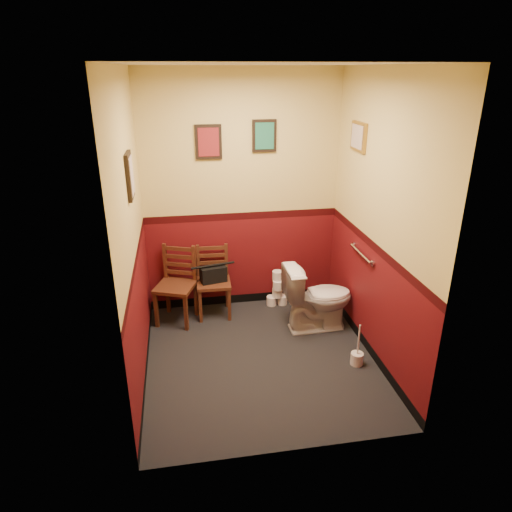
# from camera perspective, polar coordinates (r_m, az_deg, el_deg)

# --- Properties ---
(floor) EXTENTS (2.20, 2.40, 0.00)m
(floor) POSITION_cam_1_polar(r_m,az_deg,el_deg) (4.64, 0.53, -12.67)
(floor) COLOR black
(floor) RESTS_ON ground
(ceiling) EXTENTS (2.20, 2.40, 0.00)m
(ceiling) POSITION_cam_1_polar(r_m,az_deg,el_deg) (3.80, 0.69, 22.88)
(ceiling) COLOR silver
(ceiling) RESTS_ON ground
(wall_back) EXTENTS (2.20, 0.00, 2.70)m
(wall_back) POSITION_cam_1_polar(r_m,az_deg,el_deg) (5.16, -1.80, 7.58)
(wall_back) COLOR #550D11
(wall_back) RESTS_ON ground
(wall_front) EXTENTS (2.20, 0.00, 2.70)m
(wall_front) POSITION_cam_1_polar(r_m,az_deg,el_deg) (2.94, 4.79, -4.30)
(wall_front) COLOR #550D11
(wall_front) RESTS_ON ground
(wall_left) EXTENTS (0.00, 2.40, 2.70)m
(wall_left) POSITION_cam_1_polar(r_m,az_deg,el_deg) (3.99, -15.17, 2.29)
(wall_left) COLOR #550D11
(wall_left) RESTS_ON ground
(wall_right) EXTENTS (0.00, 2.40, 2.70)m
(wall_right) POSITION_cam_1_polar(r_m,az_deg,el_deg) (4.35, 15.06, 3.96)
(wall_right) COLOR #550D11
(wall_right) RESTS_ON ground
(grab_bar) EXTENTS (0.05, 0.56, 0.06)m
(grab_bar) POSITION_cam_1_polar(r_m,az_deg,el_deg) (4.68, 13.01, 0.28)
(grab_bar) COLOR silver
(grab_bar) RESTS_ON wall_right
(framed_print_back_a) EXTENTS (0.28, 0.04, 0.36)m
(framed_print_back_a) POSITION_cam_1_polar(r_m,az_deg,el_deg) (4.98, -5.96, 14.00)
(framed_print_back_a) COLOR black
(framed_print_back_a) RESTS_ON wall_back
(framed_print_back_b) EXTENTS (0.26, 0.04, 0.34)m
(framed_print_back_b) POSITION_cam_1_polar(r_m,az_deg,el_deg) (5.05, 1.05, 14.79)
(framed_print_back_b) COLOR black
(framed_print_back_b) RESTS_ON wall_back
(framed_print_left) EXTENTS (0.04, 0.30, 0.38)m
(framed_print_left) POSITION_cam_1_polar(r_m,az_deg,el_deg) (3.94, -15.49, 9.64)
(framed_print_left) COLOR black
(framed_print_left) RESTS_ON wall_left
(framed_print_right) EXTENTS (0.04, 0.34, 0.28)m
(framed_print_right) POSITION_cam_1_polar(r_m,az_deg,el_deg) (4.72, 12.68, 14.36)
(framed_print_right) COLOR olive
(framed_print_right) RESTS_ON wall_right
(toilet) EXTENTS (0.76, 0.44, 0.73)m
(toilet) POSITION_cam_1_polar(r_m,az_deg,el_deg) (5.01, 7.73, -5.19)
(toilet) COLOR white
(toilet) RESTS_ON floor
(toilet_brush) EXTENTS (0.12, 0.12, 0.44)m
(toilet_brush) POSITION_cam_1_polar(r_m,az_deg,el_deg) (4.63, 12.50, -12.32)
(toilet_brush) COLOR silver
(toilet_brush) RESTS_ON floor
(chair_left) EXTENTS (0.52, 0.52, 0.86)m
(chair_left) POSITION_cam_1_polar(r_m,az_deg,el_deg) (5.17, -9.90, -3.59)
(chair_left) COLOR #482315
(chair_left) RESTS_ON floor
(chair_right) EXTENTS (0.39, 0.39, 0.81)m
(chair_right) POSITION_cam_1_polar(r_m,az_deg,el_deg) (5.26, -5.34, -3.16)
(chair_right) COLOR #482315
(chair_right) RESTS_ON floor
(handbag) EXTENTS (0.31, 0.20, 0.21)m
(handbag) POSITION_cam_1_polar(r_m,az_deg,el_deg) (5.18, -5.36, -2.25)
(handbag) COLOR black
(handbag) RESTS_ON chair_right
(tp_stack) EXTENTS (0.25, 0.15, 0.44)m
(tp_stack) POSITION_cam_1_polar(r_m,az_deg,el_deg) (5.51, 2.68, -4.36)
(tp_stack) COLOR silver
(tp_stack) RESTS_ON floor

